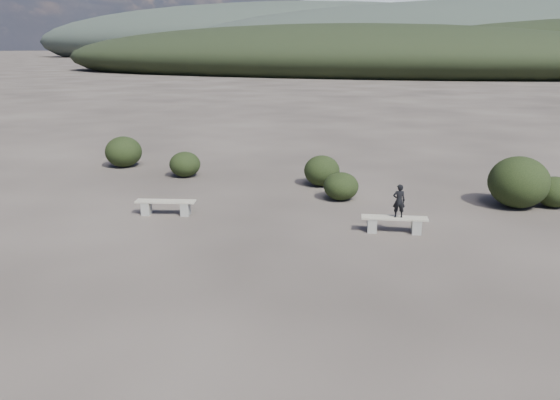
% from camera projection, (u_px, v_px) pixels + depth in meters
% --- Properties ---
extents(ground, '(1200.00, 1200.00, 0.00)m').
position_uv_depth(ground, '(225.00, 305.00, 10.15)').
color(ground, '#322C27').
rests_on(ground, ground).
extents(bench_left, '(1.73, 0.86, 0.42)m').
position_uv_depth(bench_left, '(166.00, 206.00, 15.56)').
color(bench_left, gray).
rests_on(bench_left, ground).
extents(bench_right, '(1.72, 0.75, 0.42)m').
position_uv_depth(bench_right, '(394.00, 223.00, 14.07)').
color(bench_right, gray).
rests_on(bench_right, ground).
extents(seated_person, '(0.37, 0.30, 0.87)m').
position_uv_depth(seated_person, '(399.00, 201.00, 13.90)').
color(seated_person, black).
rests_on(seated_person, bench_right).
extents(shrub_a, '(1.14, 1.14, 0.93)m').
position_uv_depth(shrub_a, '(185.00, 164.00, 20.14)').
color(shrub_a, black).
rests_on(shrub_a, ground).
extents(shrub_b, '(1.23, 1.23, 1.06)m').
position_uv_depth(shrub_b, '(322.00, 171.00, 18.80)').
color(shrub_b, black).
rests_on(shrub_b, ground).
extents(shrub_c, '(1.09, 1.09, 0.88)m').
position_uv_depth(shrub_c, '(341.00, 186.00, 17.07)').
color(shrub_c, black).
rests_on(shrub_c, ground).
extents(shrub_d, '(1.76, 1.76, 1.54)m').
position_uv_depth(shrub_d, '(519.00, 182.00, 16.20)').
color(shrub_d, black).
rests_on(shrub_d, ground).
extents(shrub_e, '(1.11, 1.11, 0.92)m').
position_uv_depth(shrub_e, '(554.00, 192.00, 16.30)').
color(shrub_e, black).
rests_on(shrub_e, ground).
extents(shrub_f, '(1.44, 1.44, 1.22)m').
position_uv_depth(shrub_f, '(124.00, 152.00, 21.77)').
color(shrub_f, black).
rests_on(shrub_f, ground).
extents(mountain_ridges, '(500.00, 400.00, 56.00)m').
position_uv_depth(mountain_ridges, '(477.00, 36.00, 314.54)').
color(mountain_ridges, black).
rests_on(mountain_ridges, ground).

